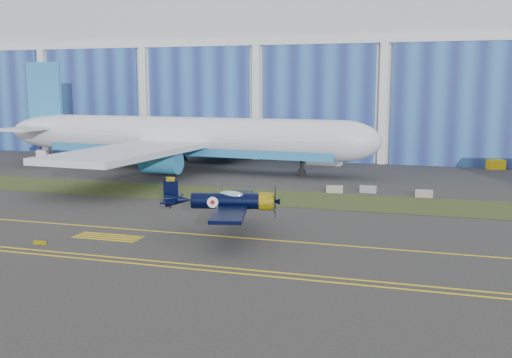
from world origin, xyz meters
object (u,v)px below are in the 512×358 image
(jetliner, at_px, (187,94))
(warbird, at_px, (226,201))
(tug, at_px, (496,165))
(shipping_container, at_px, (324,157))

(jetliner, bearing_deg, warbird, -58.41)
(warbird, bearing_deg, jetliner, 104.23)
(tug, bearing_deg, jetliner, 174.21)
(warbird, xyz_separation_m, shipping_container, (-0.53, 49.74, -1.82))
(jetliner, relative_size, shipping_container, 12.50)
(jetliner, relative_size, tug, 27.56)
(warbird, relative_size, jetliner, 0.23)
(warbird, bearing_deg, tug, 49.57)
(jetliner, bearing_deg, shipping_container, 35.68)
(warbird, distance_m, jetliner, 43.45)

